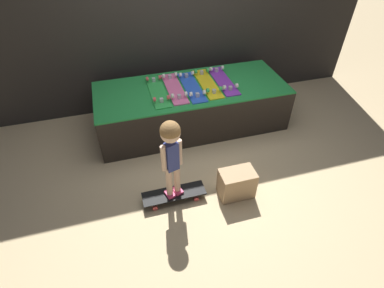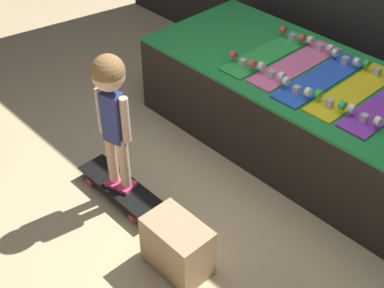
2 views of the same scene
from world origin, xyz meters
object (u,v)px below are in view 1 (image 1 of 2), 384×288
Objects in this scene: skateboard_green_on_rack at (158,91)px; skateboard_blue_on_rack at (192,86)px; skateboard_pink_on_rack at (174,88)px; skateboard_purple_on_rack at (223,80)px; child at (171,147)px; skateboard_yellow_on_rack at (207,83)px; storage_box at (237,184)px; skateboard_on_floor at (174,194)px.

skateboard_blue_on_rack is (0.44, -0.00, 0.00)m from skateboard_green_on_rack.
skateboard_pink_on_rack is 0.66m from skateboard_purple_on_rack.
skateboard_yellow_on_rack is at bearing 42.98° from child.
child is 0.88m from storage_box.
skateboard_green_on_rack is 2.13× the size of storage_box.
skateboard_purple_on_rack is 1.61m from child.
skateboard_green_on_rack and skateboard_yellow_on_rack have the same top height.
skateboard_purple_on_rack is at bearing 76.51° from storage_box.
storage_box is at bearing -9.83° from skateboard_on_floor.
skateboard_green_on_rack and skateboard_pink_on_rack have the same top height.
skateboard_purple_on_rack reaches higher than skateboard_on_floor.
storage_box is (0.33, -1.37, -0.44)m from skateboard_pink_on_rack.
skateboard_on_floor is at bearing 29.36° from child.
skateboard_pink_on_rack is at bearing -178.64° from skateboard_purple_on_rack.
skateboard_blue_on_rack is 1.35m from child.
skateboard_yellow_on_rack reaches higher than storage_box.
skateboard_green_on_rack reaches higher than skateboard_on_floor.
skateboard_pink_on_rack is 1.40m from skateboard_on_floor.
skateboard_blue_on_rack is 1.00× the size of skateboard_yellow_on_rack.
child is at bearing -94.75° from skateboard_green_on_rack.
skateboard_blue_on_rack is 2.13× the size of storage_box.
skateboard_on_floor is (-0.99, -1.27, -0.53)m from skateboard_purple_on_rack.
child is at bearing -127.85° from skateboard_purple_on_rack.
skateboard_pink_on_rack is 1.00× the size of skateboard_purple_on_rack.
skateboard_blue_on_rack is 1.44m from skateboard_on_floor.
skateboard_purple_on_rack is 1.69m from skateboard_on_floor.
storage_box reaches higher than skateboard_on_floor.
child reaches higher than skateboard_yellow_on_rack.
skateboard_pink_on_rack is (0.22, 0.02, 0.00)m from skateboard_green_on_rack.
skateboard_on_floor is 0.72× the size of child.
child reaches higher than skateboard_blue_on_rack.
storage_box is (0.55, -1.35, -0.44)m from skateboard_green_on_rack.
skateboard_blue_on_rack is at bearing -174.63° from skateboard_purple_on_rack.
skateboard_on_floor is 0.66m from child.
skateboard_on_floor is at bearing -127.85° from skateboard_purple_on_rack.
skateboard_yellow_on_rack is at bearing 58.62° from skateboard_on_floor.
skateboard_blue_on_rack reaches higher than storage_box.
skateboard_purple_on_rack is 0.84× the size of child.
storage_box is (0.66, -0.11, 0.09)m from skateboard_on_floor.
skateboard_green_on_rack is 1.24m from child.
skateboard_on_floor is (-0.10, -1.23, -0.53)m from skateboard_green_on_rack.
child is (-0.54, -1.23, 0.13)m from skateboard_blue_on_rack.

